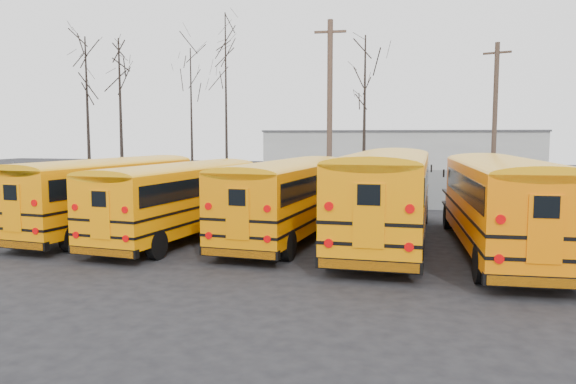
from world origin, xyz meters
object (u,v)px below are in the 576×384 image
(bus_a, at_px, (109,189))
(bus_b, at_px, (181,194))
(bus_d, at_px, (386,189))
(bus_e, at_px, (503,198))
(utility_pole_left, at_px, (330,108))
(utility_pole_right, at_px, (495,118))
(bus_c, at_px, (289,192))

(bus_a, xyz_separation_m, bus_b, (3.17, -0.42, -0.07))
(bus_d, bearing_deg, bus_a, -178.28)
(bus_e, relative_size, utility_pole_left, 1.10)
(utility_pole_right, bearing_deg, bus_d, -86.25)
(bus_b, xyz_separation_m, utility_pole_left, (2.82, 13.79, 3.63))
(bus_c, xyz_separation_m, utility_pole_left, (-0.93, 12.86, 3.56))
(bus_b, xyz_separation_m, utility_pole_right, (12.16, 17.72, 3.10))
(bus_e, bearing_deg, bus_c, 167.90)
(bus_a, height_order, bus_c, bus_a)
(bus_d, height_order, bus_e, bus_d)
(utility_pole_right, bearing_deg, bus_e, -74.28)
(bus_c, bearing_deg, bus_b, -162.67)
(bus_b, distance_m, bus_e, 10.81)
(bus_a, bearing_deg, bus_c, 9.22)
(bus_d, relative_size, utility_pole_right, 1.27)
(bus_d, xyz_separation_m, bus_e, (3.62, -0.79, -0.09))
(utility_pole_right, bearing_deg, bus_a, -111.48)
(bus_c, height_order, utility_pole_right, utility_pole_right)
(bus_a, relative_size, bus_b, 1.04)
(bus_c, xyz_separation_m, bus_e, (7.06, -0.96, 0.12))
(bus_e, height_order, utility_pole_right, utility_pole_right)
(bus_d, bearing_deg, utility_pole_right, 73.50)
(bus_c, distance_m, bus_e, 7.13)
(bus_c, height_order, bus_d, bus_d)
(bus_c, relative_size, utility_pole_left, 1.02)
(bus_c, distance_m, bus_d, 3.46)
(bus_a, relative_size, bus_e, 0.94)
(bus_d, bearing_deg, utility_pole_left, 108.40)
(bus_d, relative_size, bus_e, 1.04)
(bus_e, xyz_separation_m, utility_pole_right, (1.35, 17.75, 2.91))
(utility_pole_left, bearing_deg, bus_b, -105.35)
(utility_pole_left, height_order, utility_pole_right, utility_pole_left)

